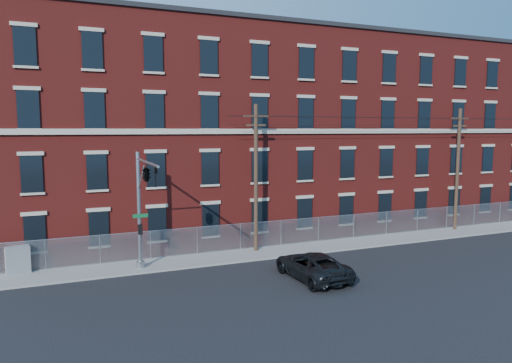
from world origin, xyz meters
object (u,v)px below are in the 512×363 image
Objects in this scene: utility_pole_near at (256,175)px; utility_cabinet at (18,260)px; traffic_signal_mast at (144,185)px; pickup_truck at (312,266)px.

utility_pole_near is 6.26× the size of utility_cabinet.
traffic_signal_mast is 1.30× the size of pickup_truck.
utility_cabinet reaches higher than pickup_truck.
utility_pole_near reaches higher than traffic_signal_mast.
utility_pole_near is (8.00, 3.42, -0.05)m from traffic_signal_mast.
utility_cabinet is at bearing -27.02° from pickup_truck.
utility_pole_near is at bearing 23.14° from traffic_signal_mast.
pickup_truck is at bearing -19.70° from traffic_signal_mast.
traffic_signal_mast is 8.70m from utility_pole_near.
utility_pole_near reaches higher than utility_cabinet.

